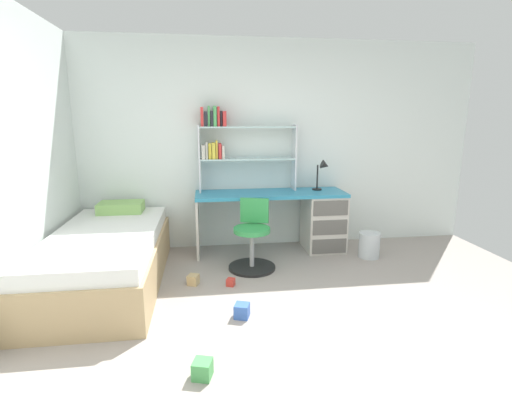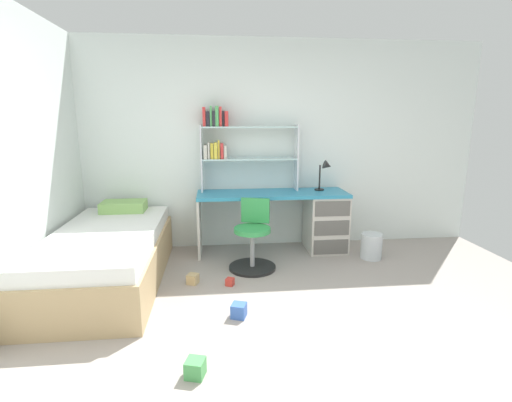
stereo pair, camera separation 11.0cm
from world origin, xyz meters
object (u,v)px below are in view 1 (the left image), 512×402
object	(u,v)px
swivel_chair	(252,242)
bed_platform	(107,258)
toy_block_blue_1	(242,311)
toy_block_red_3	(231,282)
desk	(309,217)
waste_bin	(369,245)
desk_lamp	(323,170)
bookshelf_hutch	(232,142)
toy_block_natural_0	(193,280)
toy_block_green_2	(202,369)

from	to	relation	value
swivel_chair	bed_platform	size ratio (longest dim) A/B	0.37
toy_block_blue_1	toy_block_red_3	world-z (taller)	toy_block_blue_1
desk	waste_bin	world-z (taller)	desk
swivel_chair	bed_platform	distance (m)	1.50
desk_lamp	waste_bin	xyz separation A→B (m)	(0.47, -0.42, -0.86)
bed_platform	toy_block_blue_1	world-z (taller)	bed_platform
swivel_chair	desk_lamp	bearing A→B (deg)	30.26
toy_block_red_3	bed_platform	bearing A→B (deg)	170.51
bookshelf_hutch	toy_block_blue_1	bearing A→B (deg)	-91.83
swivel_chair	toy_block_red_3	xyz separation A→B (m)	(-0.27, -0.44, -0.26)
desk	bookshelf_hutch	world-z (taller)	bookshelf_hutch
bookshelf_hutch	bed_platform	world-z (taller)	bookshelf_hutch
swivel_chair	toy_block_red_3	size ratio (longest dim) A/B	10.27
toy_block_natural_0	toy_block_blue_1	xyz separation A→B (m)	(0.42, -0.70, 0.01)
swivel_chair	toy_block_green_2	bearing A→B (deg)	-107.11
desk	toy_block_green_2	xyz separation A→B (m)	(-1.33, -2.29, -0.36)
bed_platform	toy_block_blue_1	xyz separation A→B (m)	(1.26, -0.83, -0.22)
bookshelf_hutch	toy_block_blue_1	xyz separation A→B (m)	(-0.06, -1.73, -1.30)
swivel_chair	toy_block_green_2	world-z (taller)	swivel_chair
swivel_chair	waste_bin	xyz separation A→B (m)	(1.43, 0.14, -0.15)
toy_block_green_2	toy_block_red_3	size ratio (longest dim) A/B	1.59
waste_bin	toy_block_natural_0	bearing A→B (deg)	-166.51
waste_bin	toy_block_red_3	xyz separation A→B (m)	(-1.70, -0.58, -0.11)
swivel_chair	bed_platform	xyz separation A→B (m)	(-1.49, -0.23, -0.02)
desk	bookshelf_hutch	distance (m)	1.34
waste_bin	toy_block_natural_0	size ratio (longest dim) A/B	2.99
bookshelf_hutch	toy_block_red_3	size ratio (longest dim) A/B	16.07
bookshelf_hutch	toy_block_red_3	bearing A→B (deg)	-95.51
bed_platform	toy_block_natural_0	world-z (taller)	bed_platform
toy_block_green_2	waste_bin	bearing A→B (deg)	44.13
desk_lamp	bed_platform	size ratio (longest dim) A/B	0.18
swivel_chair	toy_block_blue_1	size ratio (longest dim) A/B	6.48
bed_platform	waste_bin	size ratio (longest dim) A/B	6.89
bookshelf_hutch	toy_block_red_3	xyz separation A→B (m)	(-0.11, -1.11, -1.32)
waste_bin	toy_block_green_2	world-z (taller)	waste_bin
desk	toy_block_red_3	distance (m)	1.47
toy_block_blue_1	bed_platform	bearing A→B (deg)	146.81
desk	toy_block_green_2	distance (m)	2.67
bookshelf_hutch	toy_block_natural_0	xyz separation A→B (m)	(-0.48, -1.03, -1.31)
bed_platform	toy_block_blue_1	bearing A→B (deg)	-33.19
toy_block_green_2	bed_platform	bearing A→B (deg)	121.27
bed_platform	toy_block_red_3	bearing A→B (deg)	-9.49
bed_platform	bookshelf_hutch	bearing A→B (deg)	34.48
toy_block_blue_1	toy_block_red_3	distance (m)	0.63
toy_block_blue_1	toy_block_red_3	size ratio (longest dim) A/B	1.59
waste_bin	toy_block_blue_1	bearing A→B (deg)	-143.98
toy_block_natural_0	toy_block_blue_1	bearing A→B (deg)	-58.98
toy_block_green_2	desk	bearing A→B (deg)	59.94
swivel_chair	toy_block_blue_1	distance (m)	1.11
toy_block_natural_0	toy_block_green_2	xyz separation A→B (m)	(0.10, -1.42, 0.01)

